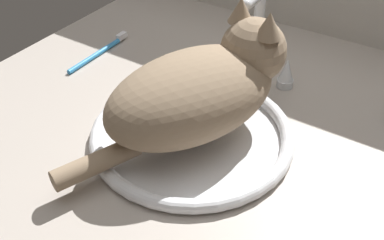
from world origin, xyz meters
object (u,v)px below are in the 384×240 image
at_px(sink_basin, 192,134).
at_px(toothbrush, 100,52).
at_px(cat, 204,87).
at_px(faucet, 255,46).

distance_m(sink_basin, toothbrush, 0.34).
bearing_deg(toothbrush, cat, -17.99).
bearing_deg(sink_basin, faucet, 90.00).
distance_m(faucet, cat, 0.20).
xyz_separation_m(sink_basin, toothbrush, (-0.32, 0.13, -0.00)).
distance_m(faucet, toothbrush, 0.34).
height_order(faucet, toothbrush, faucet).
bearing_deg(faucet, sink_basin, -90.00).
height_order(sink_basin, faucet, faucet).
distance_m(sink_basin, faucet, 0.23).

